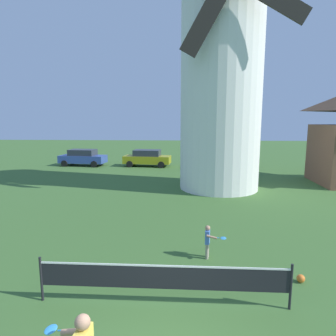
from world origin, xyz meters
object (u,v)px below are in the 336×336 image
object	(u,v)px
stray_ball	(301,279)
parked_car_mustard	(147,158)
windmill	(222,62)
tennis_net	(163,277)
parked_car_blue	(83,157)
parked_car_black	(218,160)
player_far	(208,240)

from	to	relation	value
stray_ball	parked_car_mustard	world-z (taller)	parked_car_mustard
windmill	tennis_net	distance (m)	14.34
tennis_net	stray_ball	bearing A→B (deg)	17.97
parked_car_blue	parked_car_black	world-z (taller)	same
parked_car_blue	parked_car_mustard	world-z (taller)	same
tennis_net	player_far	world-z (taller)	tennis_net
player_far	parked_car_mustard	bearing A→B (deg)	103.09
parked_car_black	windmill	bearing A→B (deg)	-95.94
parked_car_black	stray_ball	bearing A→B (deg)	-89.56
player_far	parked_car_blue	size ratio (longest dim) A/B	0.24
windmill	parked_car_mustard	xyz separation A→B (m)	(-5.71, 8.71, -6.92)
stray_ball	parked_car_black	size ratio (longest dim) A/B	0.05
parked_car_blue	stray_ball	bearing A→B (deg)	-56.99
parked_car_blue	parked_car_black	bearing A→B (deg)	-4.42
parked_car_blue	windmill	bearing A→B (deg)	-36.30
tennis_net	player_far	xyz separation A→B (m)	(1.23, 2.42, -0.08)
tennis_net	parked_car_mustard	bearing A→B (deg)	98.34
tennis_net	player_far	distance (m)	2.72
tennis_net	stray_ball	xyz separation A→B (m)	(3.59, 1.17, -0.58)
stray_ball	windmill	bearing A→B (deg)	94.93
tennis_net	parked_car_mustard	distance (m)	21.14
windmill	parked_car_black	bearing A→B (deg)	84.06
parked_car_blue	player_far	bearing A→B (deg)	-60.47
windmill	parked_car_blue	size ratio (longest dim) A/B	3.43
stray_ball	parked_car_blue	size ratio (longest dim) A/B	0.05
player_far	parked_car_mustard	world-z (taller)	parked_car_mustard
windmill	parked_car_blue	world-z (taller)	windmill
parked_car_black	player_far	bearing A→B (deg)	-97.20
windmill	stray_ball	world-z (taller)	windmill
parked_car_mustard	parked_car_black	size ratio (longest dim) A/B	1.07
windmill	player_far	bearing A→B (deg)	-98.19
player_far	parked_car_mustard	size ratio (longest dim) A/B	0.24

